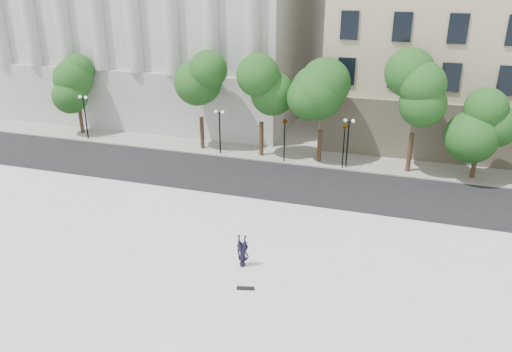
{
  "coord_description": "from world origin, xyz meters",
  "views": [
    {
      "loc": [
        9.13,
        -15.06,
        14.84
      ],
      "look_at": [
        1.29,
        10.0,
        3.88
      ],
      "focal_mm": 35.0,
      "sensor_mm": 36.0,
      "label": 1
    }
  ],
  "objects_px": {
    "traffic_light_west": "(285,119)",
    "skateboard": "(245,288)",
    "traffic_light_east": "(345,124)",
    "person_lying": "(243,262)"
  },
  "relations": [
    {
      "from": "traffic_light_west",
      "to": "skateboard",
      "type": "xyz_separation_m",
      "value": [
        2.75,
        -18.22,
        -3.26
      ]
    },
    {
      "from": "traffic_light_east",
      "to": "skateboard",
      "type": "bearing_deg",
      "value": -96.4
    },
    {
      "from": "traffic_light_east",
      "to": "skateboard",
      "type": "height_order",
      "value": "traffic_light_east"
    },
    {
      "from": "person_lying",
      "to": "skateboard",
      "type": "bearing_deg",
      "value": -68.39
    },
    {
      "from": "traffic_light_west",
      "to": "skateboard",
      "type": "relative_size",
      "value": 4.97
    },
    {
      "from": "traffic_light_west",
      "to": "person_lying",
      "type": "bearing_deg",
      "value": -83.08
    },
    {
      "from": "person_lying",
      "to": "traffic_light_west",
      "type": "bearing_deg",
      "value": 96.23
    },
    {
      "from": "traffic_light_west",
      "to": "traffic_light_east",
      "type": "xyz_separation_m",
      "value": [
        4.8,
        0.0,
        -0.03
      ]
    },
    {
      "from": "traffic_light_east",
      "to": "person_lying",
      "type": "relative_size",
      "value": 2.35
    },
    {
      "from": "skateboard",
      "to": "person_lying",
      "type": "bearing_deg",
      "value": 98.44
    }
  ]
}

